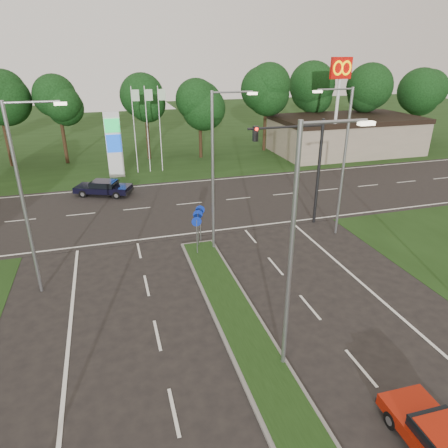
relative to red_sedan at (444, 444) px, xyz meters
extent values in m
cube|color=black|center=(-3.58, 53.76, -0.58)|extent=(160.00, 50.00, 0.02)
cube|color=black|center=(-3.58, 22.76, -0.58)|extent=(160.00, 12.00, 0.02)
cube|color=slate|center=(-3.58, 2.76, -0.52)|extent=(2.00, 26.00, 0.12)
cube|color=gray|center=(18.42, 34.76, 1.42)|extent=(16.00, 9.00, 4.00)
cylinder|color=gray|center=(-2.78, 4.76, 3.92)|extent=(0.16, 0.16, 9.00)
cylinder|color=gray|center=(-1.68, 4.76, 8.32)|extent=(2.20, 0.10, 0.10)
cube|color=#FFF2CC|center=(-0.58, 4.76, 8.22)|extent=(0.50, 0.22, 0.12)
cylinder|color=gray|center=(-2.78, 14.76, 3.92)|extent=(0.16, 0.16, 9.00)
cylinder|color=gray|center=(-1.68, 14.76, 8.32)|extent=(2.20, 0.10, 0.10)
cube|color=#FFF2CC|center=(-0.58, 14.76, 8.22)|extent=(0.50, 0.22, 0.12)
cylinder|color=gray|center=(-12.08, 12.76, 3.92)|extent=(0.16, 0.16, 9.00)
cylinder|color=gray|center=(-10.98, 12.76, 8.32)|extent=(2.20, 0.10, 0.10)
cube|color=#FFF2CC|center=(-9.88, 12.76, 8.22)|extent=(0.50, 0.22, 0.12)
cylinder|color=gray|center=(5.42, 14.76, 3.92)|extent=(0.16, 0.16, 9.00)
cylinder|color=gray|center=(4.32, 14.76, 8.32)|extent=(2.20, 0.10, 0.10)
cube|color=#FFF2CC|center=(3.22, 14.76, 8.22)|extent=(0.50, 0.22, 0.12)
cylinder|color=black|center=(4.92, 16.76, 2.92)|extent=(0.20, 0.20, 7.00)
cylinder|color=black|center=(2.42, 16.76, 6.02)|extent=(5.00, 0.14, 0.14)
cube|color=black|center=(0.42, 16.76, 5.72)|extent=(0.28, 0.28, 0.90)
sphere|color=#FF190C|center=(0.42, 16.58, 6.02)|extent=(0.20, 0.20, 0.20)
cylinder|color=gray|center=(-3.88, 14.26, 0.52)|extent=(0.06, 0.06, 2.20)
cylinder|color=#0C26A5|center=(-3.88, 14.26, 1.52)|extent=(0.56, 0.04, 0.56)
cylinder|color=gray|center=(-3.58, 15.26, 0.52)|extent=(0.06, 0.06, 2.20)
cylinder|color=#0C26A5|center=(-3.58, 15.26, 1.52)|extent=(0.56, 0.04, 0.56)
cylinder|color=gray|center=(-3.28, 15.96, 0.52)|extent=(0.06, 0.06, 2.20)
cylinder|color=#0C26A5|center=(-3.28, 15.96, 1.52)|extent=(0.56, 0.04, 0.56)
cube|color=silver|center=(-7.58, 31.76, 2.42)|extent=(1.40, 0.30, 6.00)
cube|color=#0CA53F|center=(-7.58, 31.58, 4.22)|extent=(1.30, 0.08, 1.20)
cube|color=#0C3FBF|center=(-7.58, 31.58, 2.62)|extent=(1.30, 0.08, 1.60)
cylinder|color=silver|center=(-5.58, 32.76, 3.42)|extent=(0.08, 0.08, 8.00)
cube|color=#B2D8B2|center=(-5.23, 32.76, 6.62)|extent=(0.70, 0.02, 1.00)
cylinder|color=silver|center=(-4.38, 32.76, 3.42)|extent=(0.08, 0.08, 8.00)
cube|color=#B2D8B2|center=(-4.03, 32.76, 6.62)|extent=(0.70, 0.02, 1.00)
cylinder|color=silver|center=(-3.18, 32.76, 3.42)|extent=(0.08, 0.08, 8.00)
cube|color=#B2D8B2|center=(-2.83, 32.76, 6.62)|extent=(0.70, 0.02, 1.00)
cylinder|color=silver|center=(14.42, 30.76, 4.42)|extent=(0.30, 0.30, 10.00)
cube|color=#BF0C07|center=(14.42, 30.76, 8.82)|extent=(2.20, 0.35, 2.00)
torus|color=#FFC600|center=(13.97, 30.54, 8.82)|extent=(1.06, 0.16, 1.06)
torus|color=#FFC600|center=(14.87, 30.54, 8.82)|extent=(1.06, 0.16, 1.06)
cylinder|color=black|center=(-3.58, 38.76, 1.62)|extent=(0.36, 0.36, 4.40)
sphere|color=black|center=(-3.58, 38.76, 5.92)|extent=(6.00, 6.00, 6.00)
sphere|color=black|center=(-3.28, 38.56, 6.92)|extent=(4.80, 4.80, 4.80)
cube|color=#9D1908|center=(0.00, 0.02, -0.09)|extent=(1.71, 3.98, 0.40)
cube|color=black|center=(0.00, -0.06, 0.30)|extent=(1.41, 1.77, 0.38)
cylinder|color=black|center=(-0.69, 1.30, -0.30)|extent=(0.19, 0.56, 0.55)
cylinder|color=black|center=(0.76, 1.26, -0.30)|extent=(0.19, 0.56, 0.55)
cube|color=black|center=(-8.89, 26.76, -0.03)|extent=(4.75, 3.40, 0.45)
cube|color=black|center=(-8.81, 26.73, 0.40)|extent=(2.38, 2.17, 0.42)
cube|color=black|center=(-8.81, 26.73, 0.61)|extent=(2.02, 1.95, 0.04)
cylinder|color=black|center=(-10.50, 26.57, -0.27)|extent=(0.65, 0.43, 0.62)
cylinder|color=black|center=(-9.85, 28.07, -0.27)|extent=(0.65, 0.43, 0.62)
cylinder|color=black|center=(-7.92, 25.45, -0.27)|extent=(0.65, 0.43, 0.62)
cylinder|color=black|center=(-7.27, 26.96, -0.27)|extent=(0.65, 0.43, 0.62)
camera|label=1|loc=(-8.20, -5.82, 10.19)|focal=32.00mm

